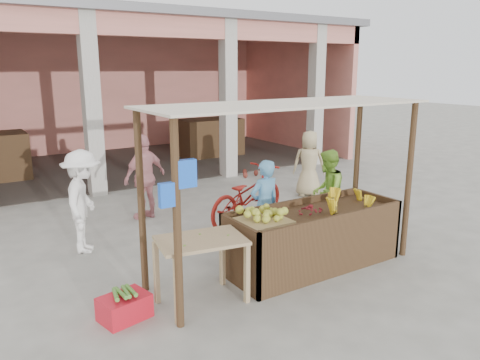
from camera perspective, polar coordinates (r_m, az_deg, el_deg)
ground at (r=6.77m, az=5.55°, el=-11.26°), size 60.00×60.00×0.00m
market_building at (r=14.27m, az=-17.27°, el=12.48°), size 14.40×6.40×4.20m
fruit_stall at (r=6.92m, az=8.91°, el=-7.22°), size 2.60×0.95×0.80m
stall_awning at (r=6.24m, az=5.52°, el=5.60°), size 4.09×1.35×2.39m
banana_heap at (r=7.19m, az=12.79°, el=-2.44°), size 1.03×0.56×0.19m
melon_tray at (r=6.24m, az=2.69°, el=-4.65°), size 0.69×0.60×0.19m
berry_heap at (r=6.75m, az=8.61°, el=-3.51°), size 0.45×0.37×0.14m
side_table at (r=5.72m, az=-4.75°, el=-8.45°), size 1.14×0.86×0.84m
papaya_pile at (r=5.63m, az=-4.80°, el=-6.10°), size 0.76×0.44×0.22m
red_crate at (r=5.75m, az=-13.91°, el=-14.84°), size 0.61×0.50×0.28m
plantain_bundle at (r=5.67m, az=-14.01°, el=-13.22°), size 0.41×0.29×0.08m
produce_sacks at (r=12.39m, az=1.07°, el=1.90°), size 0.85×0.79×0.64m
vendor_blue at (r=7.34m, az=3.01°, el=-2.75°), size 0.60×0.45×1.55m
vendor_green at (r=8.23m, az=10.57°, el=-1.15°), size 0.86×0.78×1.55m
motorcycle at (r=8.66m, az=0.88°, el=-1.79°), size 1.29×2.18×1.08m
shopper_a at (r=7.62m, az=-18.61°, el=-2.05°), size 0.98×1.26×1.75m
shopper_b at (r=9.01m, az=-11.54°, el=0.71°), size 1.15×0.86×1.74m
shopper_c at (r=10.53m, az=8.44°, el=2.42°), size 0.93×0.91×1.64m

